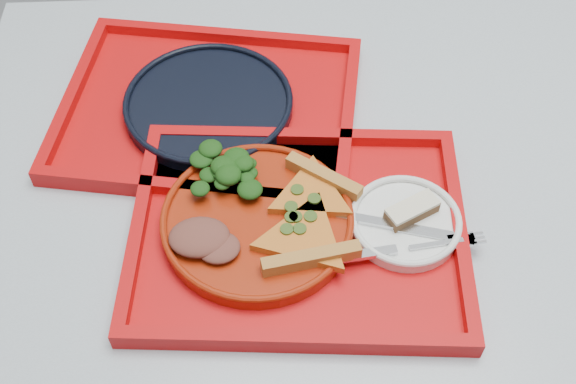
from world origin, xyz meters
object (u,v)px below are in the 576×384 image
object	(u,v)px
dinner_plate	(257,222)
navy_plate	(209,105)
dessert_bar	(412,210)
tray_far	(209,112)
tray_main	(298,233)

from	to	relation	value
dinner_plate	navy_plate	xyz separation A→B (m)	(-0.07, 0.23, -0.00)
navy_plate	dessert_bar	world-z (taller)	dessert_bar
tray_far	dinner_plate	xyz separation A→B (m)	(0.07, -0.23, 0.02)
tray_main	dessert_bar	size ratio (longest dim) A/B	5.75
tray_far	navy_plate	size ratio (longest dim) A/B	1.73
dessert_bar	navy_plate	bearing A→B (deg)	113.13
tray_main	tray_far	world-z (taller)	same
navy_plate	dessert_bar	xyz separation A→B (m)	(0.28, -0.23, 0.02)
tray_main	dessert_bar	bearing A→B (deg)	7.69
tray_main	dinner_plate	distance (m)	0.06
tray_far	tray_main	bearing A→B (deg)	-52.29
tray_main	tray_far	xyz separation A→B (m)	(-0.13, 0.24, 0.00)
dinner_plate	dessert_bar	xyz separation A→B (m)	(0.21, -0.00, 0.02)
tray_main	tray_far	distance (m)	0.27
dessert_bar	tray_far	bearing A→B (deg)	113.13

